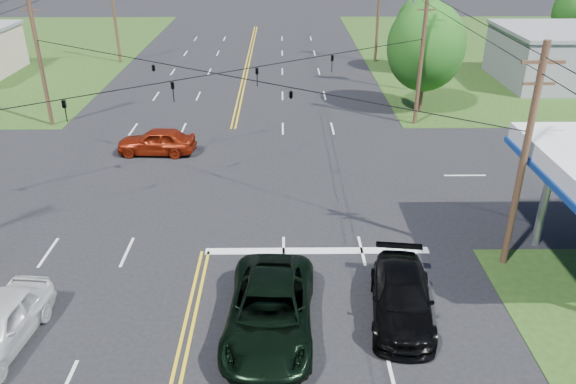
{
  "coord_description": "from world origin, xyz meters",
  "views": [
    {
      "loc": [
        3.46,
        -17.31,
        13.52
      ],
      "look_at": [
        3.72,
        6.0,
        1.97
      ],
      "focal_mm": 35.0,
      "sensor_mm": 36.0,
      "label": 1
    }
  ],
  "objects_px": {
    "pole_ne": "(422,55)",
    "tree_right_b": "(422,26)",
    "pole_right_far": "(378,9)",
    "pole_nw": "(39,56)",
    "suv_black": "(402,298)",
    "pole_left_far": "(114,10)",
    "tree_right_a": "(426,47)",
    "pickup_dkgreen": "(270,311)",
    "pole_se": "(524,158)"
  },
  "relations": [
    {
      "from": "pole_se",
      "to": "pole_nw",
      "type": "distance_m",
      "value": 31.62
    },
    {
      "from": "pole_nw",
      "to": "tree_right_b",
      "type": "bearing_deg",
      "value": 26.95
    },
    {
      "from": "pole_nw",
      "to": "tree_right_b",
      "type": "relative_size",
      "value": 1.34
    },
    {
      "from": "pole_se",
      "to": "suv_black",
      "type": "bearing_deg",
      "value": -145.94
    },
    {
      "from": "pole_right_far",
      "to": "tree_right_b",
      "type": "relative_size",
      "value": 1.41
    },
    {
      "from": "pole_nw",
      "to": "tree_right_a",
      "type": "bearing_deg",
      "value": 6.34
    },
    {
      "from": "tree_right_b",
      "to": "tree_right_a",
      "type": "bearing_deg",
      "value": -101.77
    },
    {
      "from": "pickup_dkgreen",
      "to": "pole_se",
      "type": "bearing_deg",
      "value": 26.73
    },
    {
      "from": "pole_nw",
      "to": "pole_left_far",
      "type": "xyz_separation_m",
      "value": [
        0.0,
        19.0,
        0.25
      ]
    },
    {
      "from": "pole_ne",
      "to": "pole_right_far",
      "type": "xyz_separation_m",
      "value": [
        0.0,
        19.0,
        0.25
      ]
    },
    {
      "from": "pole_nw",
      "to": "suv_black",
      "type": "xyz_separation_m",
      "value": [
        20.86,
        -21.47,
        -4.12
      ]
    },
    {
      "from": "tree_right_a",
      "to": "tree_right_b",
      "type": "relative_size",
      "value": 1.15
    },
    {
      "from": "tree_right_a",
      "to": "pickup_dkgreen",
      "type": "bearing_deg",
      "value": -113.45
    },
    {
      "from": "pole_nw",
      "to": "pole_right_far",
      "type": "relative_size",
      "value": 0.95
    },
    {
      "from": "pole_ne",
      "to": "pole_left_far",
      "type": "xyz_separation_m",
      "value": [
        -26.0,
        19.0,
        0.25
      ]
    },
    {
      "from": "pole_nw",
      "to": "pole_right_far",
      "type": "distance_m",
      "value": 32.2
    },
    {
      "from": "pole_ne",
      "to": "tree_right_b",
      "type": "relative_size",
      "value": 1.34
    },
    {
      "from": "pickup_dkgreen",
      "to": "suv_black",
      "type": "bearing_deg",
      "value": 13.53
    },
    {
      "from": "pickup_dkgreen",
      "to": "suv_black",
      "type": "relative_size",
      "value": 1.21
    },
    {
      "from": "pole_left_far",
      "to": "tree_right_a",
      "type": "xyz_separation_m",
      "value": [
        27.0,
        -16.0,
        -0.3
      ]
    },
    {
      "from": "pole_nw",
      "to": "suv_black",
      "type": "distance_m",
      "value": 30.22
    },
    {
      "from": "pole_se",
      "to": "pole_ne",
      "type": "bearing_deg",
      "value": 90.0
    },
    {
      "from": "pole_se",
      "to": "pole_nw",
      "type": "relative_size",
      "value": 1.0
    },
    {
      "from": "pole_ne",
      "to": "tree_right_b",
      "type": "height_order",
      "value": "pole_ne"
    },
    {
      "from": "pole_nw",
      "to": "pole_ne",
      "type": "bearing_deg",
      "value": 0.0
    },
    {
      "from": "tree_right_a",
      "to": "tree_right_b",
      "type": "height_order",
      "value": "tree_right_a"
    },
    {
      "from": "pole_left_far",
      "to": "tree_right_a",
      "type": "bearing_deg",
      "value": -30.65
    },
    {
      "from": "pole_se",
      "to": "suv_black",
      "type": "height_order",
      "value": "pole_se"
    },
    {
      "from": "pole_left_far",
      "to": "suv_black",
      "type": "xyz_separation_m",
      "value": [
        20.86,
        -40.47,
        -4.38
      ]
    },
    {
      "from": "pole_ne",
      "to": "pickup_dkgreen",
      "type": "bearing_deg",
      "value": -114.09
    },
    {
      "from": "pole_se",
      "to": "pole_nw",
      "type": "xyz_separation_m",
      "value": [
        -26.0,
        18.0,
        0.0
      ]
    },
    {
      "from": "suv_black",
      "to": "pole_left_far",
      "type": "bearing_deg",
      "value": 124.71
    },
    {
      "from": "pole_se",
      "to": "pole_left_far",
      "type": "bearing_deg",
      "value": 125.1
    },
    {
      "from": "pole_left_far",
      "to": "suv_black",
      "type": "height_order",
      "value": "pole_left_far"
    },
    {
      "from": "pole_right_far",
      "to": "pole_nw",
      "type": "bearing_deg",
      "value": -143.84
    },
    {
      "from": "pole_right_far",
      "to": "suv_black",
      "type": "height_order",
      "value": "pole_right_far"
    },
    {
      "from": "pole_se",
      "to": "pole_ne",
      "type": "distance_m",
      "value": 18.0
    },
    {
      "from": "pole_nw",
      "to": "pole_right_far",
      "type": "bearing_deg",
      "value": 36.16
    },
    {
      "from": "pole_nw",
      "to": "pole_ne",
      "type": "relative_size",
      "value": 1.0
    },
    {
      "from": "pole_left_far",
      "to": "pickup_dkgreen",
      "type": "xyz_separation_m",
      "value": [
        16.0,
        -41.36,
        -4.25
      ]
    },
    {
      "from": "pole_right_far",
      "to": "tree_right_b",
      "type": "bearing_deg",
      "value": -48.81
    },
    {
      "from": "pole_ne",
      "to": "pole_right_far",
      "type": "height_order",
      "value": "pole_right_far"
    },
    {
      "from": "pole_right_far",
      "to": "tree_right_b",
      "type": "distance_m",
      "value": 5.4
    },
    {
      "from": "tree_right_a",
      "to": "suv_black",
      "type": "height_order",
      "value": "tree_right_a"
    },
    {
      "from": "pole_right_far",
      "to": "pickup_dkgreen",
      "type": "relative_size",
      "value": 1.51
    },
    {
      "from": "pole_se",
      "to": "tree_right_b",
      "type": "distance_m",
      "value": 33.19
    },
    {
      "from": "pole_ne",
      "to": "pickup_dkgreen",
      "type": "height_order",
      "value": "pole_ne"
    },
    {
      "from": "tree_right_a",
      "to": "pole_nw",
      "type": "bearing_deg",
      "value": -173.66
    },
    {
      "from": "pole_ne",
      "to": "pole_se",
      "type": "bearing_deg",
      "value": -90.0
    },
    {
      "from": "pole_nw",
      "to": "pickup_dkgreen",
      "type": "relative_size",
      "value": 1.44
    }
  ]
}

